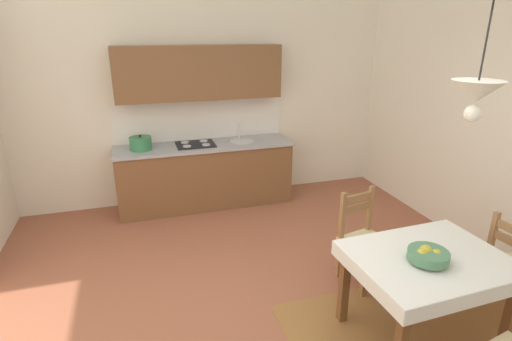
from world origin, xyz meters
TOP-DOWN VIEW (x-y plane):
  - ground_plane at (0.00, 0.00)m, footprint 5.85×6.35m
  - wall_back at (0.00, 2.93)m, footprint 5.85×0.12m
  - kitchen_cabinetry at (-0.13, 2.60)m, footprint 2.42×0.63m
  - dining_table at (1.07, -0.55)m, footprint 1.21×0.96m
  - dining_chair_kitchen_side at (1.04, 0.29)m, footprint 0.50×0.50m
  - fruit_bowl at (0.99, -0.61)m, footprint 0.30×0.30m
  - pendant_lamp at (1.08, -0.69)m, footprint 0.32×0.32m

SIDE VIEW (x-z plane):
  - ground_plane at x=0.00m, z-range -0.10..0.00m
  - dining_chair_kitchen_side at x=1.04m, z-range -0.02..0.91m
  - dining_table at x=1.07m, z-range 0.23..0.99m
  - fruit_bowl at x=0.99m, z-range 0.75..0.87m
  - kitchen_cabinetry at x=-0.13m, z-range -0.24..1.96m
  - wall_back at x=0.00m, z-range 0.00..4.04m
  - pendant_lamp at x=1.08m, z-range 1.62..2.42m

